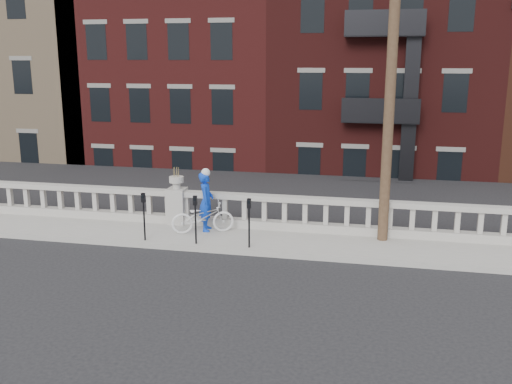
# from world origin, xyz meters

# --- Properties ---
(ground) EXTENTS (120.00, 120.00, 0.00)m
(ground) POSITION_xyz_m (0.00, 0.00, 0.00)
(ground) COLOR black
(ground) RESTS_ON ground
(sidewalk) EXTENTS (32.00, 2.20, 0.15)m
(sidewalk) POSITION_xyz_m (0.00, 3.00, 0.07)
(sidewalk) COLOR gray
(sidewalk) RESTS_ON ground
(balustrade) EXTENTS (28.00, 0.34, 1.03)m
(balustrade) POSITION_xyz_m (0.00, 3.95, 0.64)
(balustrade) COLOR gray
(balustrade) RESTS_ON sidewalk
(planter_pedestal) EXTENTS (0.55, 0.55, 1.76)m
(planter_pedestal) POSITION_xyz_m (0.00, 3.95, 0.83)
(planter_pedestal) COLOR gray
(planter_pedestal) RESTS_ON sidewalk
(lower_level) EXTENTS (80.00, 44.00, 20.80)m
(lower_level) POSITION_xyz_m (0.56, 23.04, 2.63)
(lower_level) COLOR #605E59
(lower_level) RESTS_ON ground
(utility_pole) EXTENTS (1.60, 0.28, 10.00)m
(utility_pole) POSITION_xyz_m (6.20, 3.60, 5.24)
(utility_pole) COLOR #422D1E
(utility_pole) RESTS_ON sidewalk
(parking_meter_b) EXTENTS (0.10, 0.09, 1.36)m
(parking_meter_b) POSITION_xyz_m (-0.32, 2.15, 1.00)
(parking_meter_b) COLOR black
(parking_meter_b) RESTS_ON sidewalk
(parking_meter_c) EXTENTS (0.10, 0.09, 1.36)m
(parking_meter_c) POSITION_xyz_m (1.18, 2.15, 1.00)
(parking_meter_c) COLOR black
(parking_meter_c) RESTS_ON sidewalk
(parking_meter_d) EXTENTS (0.10, 0.09, 1.36)m
(parking_meter_d) POSITION_xyz_m (2.68, 2.15, 1.00)
(parking_meter_d) COLOR black
(parking_meter_d) RESTS_ON sidewalk
(bicycle) EXTENTS (1.92, 1.29, 0.95)m
(bicycle) POSITION_xyz_m (1.05, 3.18, 0.63)
(bicycle) COLOR silver
(bicycle) RESTS_ON sidewalk
(cyclist) EXTENTS (0.52, 0.70, 1.76)m
(cyclist) POSITION_xyz_m (1.10, 3.43, 1.03)
(cyclist) COLOR #0C38C0
(cyclist) RESTS_ON sidewalk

